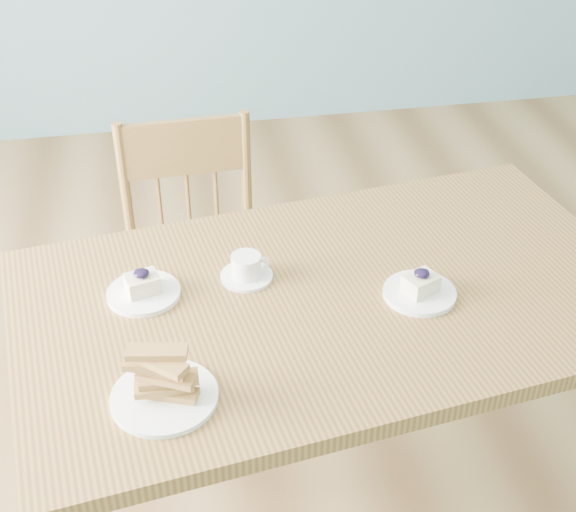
{
  "coord_description": "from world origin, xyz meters",
  "views": [
    {
      "loc": [
        -0.42,
        -1.54,
        1.91
      ],
      "look_at": [
        -0.15,
        -0.05,
        0.86
      ],
      "focal_mm": 50.0,
      "sensor_mm": 36.0,
      "label": 1
    }
  ],
  "objects_px": {
    "coffee_cup": "(247,269)",
    "biscotti_plate": "(163,383)",
    "cheesecake_plate_far": "(143,289)",
    "dining_chair": "(197,266)",
    "dining_table": "(332,318)",
    "cheesecake_plate_near": "(420,289)"
  },
  "relations": [
    {
      "from": "cheesecake_plate_far",
      "to": "biscotti_plate",
      "type": "relative_size",
      "value": 0.8
    },
    {
      "from": "cheesecake_plate_near",
      "to": "coffee_cup",
      "type": "xyz_separation_m",
      "value": [
        -0.38,
        0.14,
        0.01
      ]
    },
    {
      "from": "cheesecake_plate_far",
      "to": "coffee_cup",
      "type": "xyz_separation_m",
      "value": [
        0.24,
        0.03,
        0.01
      ]
    },
    {
      "from": "cheesecake_plate_far",
      "to": "coffee_cup",
      "type": "relative_size",
      "value": 1.36
    },
    {
      "from": "dining_table",
      "to": "biscotti_plate",
      "type": "distance_m",
      "value": 0.51
    },
    {
      "from": "dining_table",
      "to": "dining_chair",
      "type": "relative_size",
      "value": 1.72
    },
    {
      "from": "dining_table",
      "to": "biscotti_plate",
      "type": "height_order",
      "value": "biscotti_plate"
    },
    {
      "from": "dining_table",
      "to": "coffee_cup",
      "type": "relative_size",
      "value": 12.53
    },
    {
      "from": "dining_chair",
      "to": "cheesecake_plate_near",
      "type": "xyz_separation_m",
      "value": [
        0.48,
        -0.66,
        0.34
      ]
    },
    {
      "from": "cheesecake_plate_near",
      "to": "cheesecake_plate_far",
      "type": "distance_m",
      "value": 0.64
    },
    {
      "from": "coffee_cup",
      "to": "biscotti_plate",
      "type": "distance_m",
      "value": 0.43
    },
    {
      "from": "dining_chair",
      "to": "biscotti_plate",
      "type": "relative_size",
      "value": 4.27
    },
    {
      "from": "dining_table",
      "to": "cheesecake_plate_far",
      "type": "height_order",
      "value": "cheesecake_plate_far"
    },
    {
      "from": "dining_table",
      "to": "cheesecake_plate_near",
      "type": "bearing_deg",
      "value": -21.82
    },
    {
      "from": "coffee_cup",
      "to": "biscotti_plate",
      "type": "xyz_separation_m",
      "value": [
        -0.22,
        -0.37,
        0.02
      ]
    },
    {
      "from": "cheesecake_plate_far",
      "to": "coffee_cup",
      "type": "height_order",
      "value": "cheesecake_plate_far"
    },
    {
      "from": "cheesecake_plate_far",
      "to": "dining_chair",
      "type": "bearing_deg",
      "value": 74.52
    },
    {
      "from": "biscotti_plate",
      "to": "cheesecake_plate_far",
      "type": "bearing_deg",
      "value": 94.6
    },
    {
      "from": "dining_chair",
      "to": "coffee_cup",
      "type": "bearing_deg",
      "value": -81.82
    },
    {
      "from": "dining_chair",
      "to": "coffee_cup",
      "type": "relative_size",
      "value": 7.28
    },
    {
      "from": "dining_table",
      "to": "coffee_cup",
      "type": "distance_m",
      "value": 0.23
    },
    {
      "from": "cheesecake_plate_near",
      "to": "coffee_cup",
      "type": "height_order",
      "value": "cheesecake_plate_near"
    }
  ]
}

